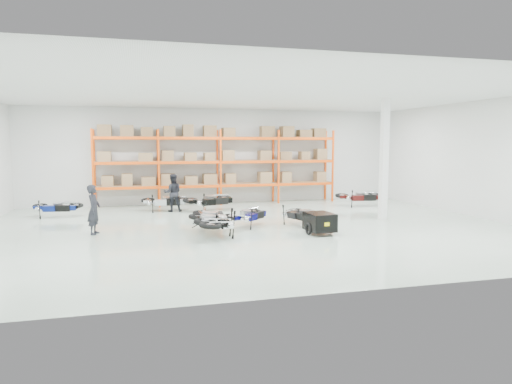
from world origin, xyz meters
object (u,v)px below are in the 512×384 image
object	(u,v)px
trailer	(320,222)
person_back	(173,193)
moto_blue_centre	(248,212)
moto_silver_left	(212,214)
moto_back_d	(360,194)
moto_black_far_left	(212,217)
moto_back_c	(210,197)
moto_back_b	(165,198)
person_left	(94,210)
moto_touring_right	(302,211)
moto_back_a	(56,204)

from	to	relation	value
trailer	person_back	world-z (taller)	person_back
moto_blue_centre	moto_silver_left	distance (m)	1.64
moto_back_d	person_back	bearing A→B (deg)	96.62
moto_black_far_left	person_back	distance (m)	5.65
moto_black_far_left	moto_back_d	bearing A→B (deg)	-150.32
moto_black_far_left	moto_back_c	bearing A→B (deg)	-102.50
moto_back_b	person_left	size ratio (longest dim) A/B	1.12
trailer	person_left	bearing A→B (deg)	160.55
moto_blue_centre	moto_back_c	xyz separation A→B (m)	(-0.69, 3.95, 0.08)
moto_back_b	moto_back_c	world-z (taller)	moto_back_c
person_left	trailer	bearing A→B (deg)	-93.34
moto_silver_left	moto_touring_right	distance (m)	3.30
trailer	person_left	distance (m)	7.11
moto_touring_right	trailer	size ratio (longest dim) A/B	1.01
moto_blue_centre	moto_silver_left	xyz separation A→B (m)	(-1.39, -0.86, 0.11)
person_left	person_back	size ratio (longest dim) A/B	0.99
moto_back_b	moto_back_d	xyz separation A→B (m)	(8.72, -0.68, 0.02)
moto_blue_centre	moto_silver_left	size ratio (longest dim) A/B	0.82
moto_touring_right	moto_silver_left	bearing A→B (deg)	173.45
moto_silver_left	trailer	xyz separation A→B (m)	(3.25, -1.04, -0.22)
moto_silver_left	moto_touring_right	world-z (taller)	moto_silver_left
moto_back_b	person_left	xyz separation A→B (m)	(-2.47, -4.53, 0.25)
moto_black_far_left	moto_back_a	xyz separation A→B (m)	(-5.27, 5.24, -0.10)
moto_black_far_left	moto_back_d	size ratio (longest dim) A/B	1.07
moto_back_b	moto_back_d	bearing A→B (deg)	-87.99
person_left	moto_touring_right	bearing A→B (deg)	-80.33
moto_silver_left	moto_back_a	world-z (taller)	moto_silver_left
person_left	moto_blue_centre	bearing A→B (deg)	-77.56
moto_back_c	moto_back_b	bearing A→B (deg)	58.17
moto_blue_centre	person_left	distance (m)	5.00
moto_black_far_left	moto_back_c	world-z (taller)	moto_black_far_left
moto_back_a	moto_back_d	distance (m)	12.92
moto_blue_centre	trailer	world-z (taller)	moto_blue_centre
moto_back_c	person_back	xyz separation A→B (m)	(-1.54, 0.29, 0.21)
moto_silver_left	moto_back_a	bearing A→B (deg)	-35.88
trailer	moto_black_far_left	bearing A→B (deg)	166.18
person_left	moto_back_a	bearing A→B (deg)	35.41
moto_blue_centre	trailer	xyz separation A→B (m)	(1.86, -1.90, -0.11)
moto_back_a	moto_back_c	world-z (taller)	moto_back_c
moto_black_far_left	trailer	world-z (taller)	moto_black_far_left
moto_back_c	moto_back_d	world-z (taller)	moto_back_c
moto_back_c	person_back	size ratio (longest dim) A/B	1.21
trailer	moto_back_c	world-z (taller)	moto_back_c
moto_touring_right	person_left	size ratio (longest dim) A/B	1.05
moto_silver_left	moto_back_d	size ratio (longest dim) A/B	1.10
moto_touring_right	trailer	world-z (taller)	moto_touring_right
moto_black_far_left	moto_touring_right	distance (m)	3.49
moto_back_c	moto_back_d	size ratio (longest dim) A/B	1.04
moto_back_a	person_left	world-z (taller)	person_left
moto_back_a	moto_back_c	xyz separation A→B (m)	(6.05, 0.07, 0.08)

